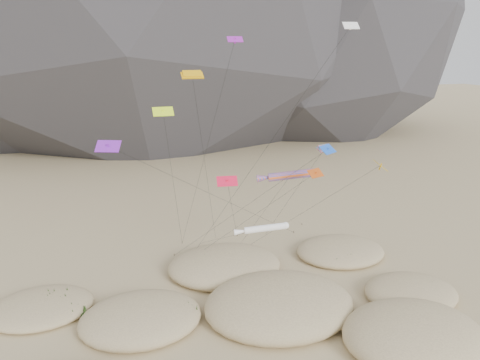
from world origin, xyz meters
The scene contains 9 objects.
ground centered at (0.00, 0.00, 0.00)m, with size 500.00×500.00×0.00m, color #CCB789.
dunes centered at (-2.23, 3.36, 0.76)m, with size 49.95×36.37×4.13m.
dune_grass centered at (-0.15, 3.66, 0.85)m, with size 41.70×28.36×1.55m.
kite_stakes centered at (2.64, 24.07, 0.15)m, with size 21.22×7.54×0.30m.
rainbow_tube_kite centered at (4.91, 12.07, 12.78)m, with size 7.04×12.03×13.58m.
white_tube_kite centered at (-0.53, 5.98, 9.22)m, with size 5.67×19.67×9.80m.
orange_parafoil centered at (-5.92, 12.68, 23.92)m, with size 6.90×14.16×24.73m.
multi_parafoil centered at (9.56, 12.77, 15.34)m, with size 3.54×13.37×15.96m.
delta_kites centered at (0.61, 10.34, 17.66)m, with size 31.91×20.41×29.63m.
Camera 1 is at (-16.25, -35.54, 27.13)m, focal length 35.00 mm.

